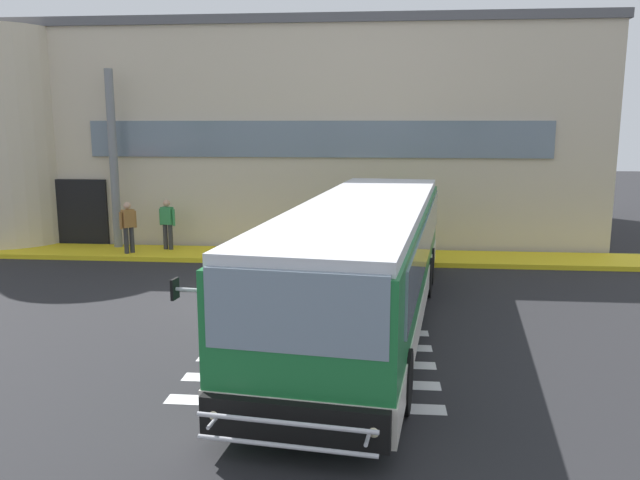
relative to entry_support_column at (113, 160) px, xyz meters
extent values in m
cube|color=#232326|center=(5.75, -5.40, -3.12)|extent=(80.00, 90.00, 0.02)
cube|color=silver|center=(7.75, -11.40, -3.11)|extent=(4.40, 0.36, 0.01)
cube|color=silver|center=(7.75, -10.50, -3.11)|extent=(4.40, 0.36, 0.01)
cube|color=silver|center=(7.75, -9.60, -3.11)|extent=(4.40, 0.36, 0.01)
cube|color=silver|center=(7.75, -8.70, -3.11)|extent=(4.40, 0.36, 0.01)
cube|color=silver|center=(7.75, -7.80, -3.11)|extent=(4.40, 0.36, 0.01)
cube|color=beige|center=(5.75, 6.60, 0.64)|extent=(21.44, 12.00, 7.51)
cube|color=#56565B|center=(5.75, 6.60, 4.55)|extent=(21.64, 12.20, 0.30)
cylinder|color=beige|center=(-4.47, 1.10, 0.64)|extent=(4.40, 4.40, 7.51)
cube|color=black|center=(-1.47, 0.55, -1.91)|extent=(1.80, 0.16, 2.40)
cube|color=slate|center=(6.75, 0.56, 0.69)|extent=(15.44, 0.10, 1.20)
cube|color=yellow|center=(5.75, -0.60, -3.04)|extent=(25.44, 2.00, 0.15)
cylinder|color=slate|center=(0.00, 0.00, 0.00)|extent=(0.28, 0.28, 5.93)
cube|color=#1E7238|center=(8.59, -7.38, -1.69)|extent=(3.98, 11.89, 2.15)
cube|color=silver|center=(8.59, -7.38, -2.49)|extent=(4.03, 11.94, 0.55)
cube|color=silver|center=(8.59, -7.38, -0.51)|extent=(3.86, 11.68, 0.20)
cube|color=gray|center=(7.87, -13.12, -1.09)|extent=(2.35, 0.41, 1.05)
cube|color=gray|center=(9.91, -7.24, -1.19)|extent=(1.34, 10.39, 0.95)
cube|color=gray|center=(7.34, -6.92, -1.19)|extent=(1.34, 10.39, 0.95)
cube|color=black|center=(7.87, -13.12, -0.73)|extent=(2.15, 0.37, 0.28)
cube|color=black|center=(7.85, -13.25, -2.48)|extent=(2.46, 0.50, 0.52)
sphere|color=beige|center=(8.86, -13.42, -2.46)|extent=(0.18, 0.18, 0.18)
sphere|color=beige|center=(6.83, -13.16, -2.46)|extent=(0.18, 0.18, 0.18)
cylinder|color=#B7B7BF|center=(6.41, -12.73, -0.94)|extent=(0.40, 0.10, 0.05)
cube|color=black|center=(6.21, -12.71, -0.94)|extent=(0.06, 0.20, 0.28)
cylinder|color=black|center=(9.25, -11.53, -2.61)|extent=(0.42, 1.03, 1.00)
cylinder|color=black|center=(6.92, -11.24, -2.61)|extent=(0.42, 1.03, 1.00)
cylinder|color=black|center=(10.08, -4.91, -2.61)|extent=(0.42, 1.03, 1.00)
cylinder|color=black|center=(7.75, -4.62, -2.61)|extent=(0.42, 1.03, 1.00)
cylinder|color=black|center=(10.24, -3.62, -2.61)|extent=(0.42, 1.03, 1.00)
cylinder|color=black|center=(7.91, -3.33, -2.61)|extent=(0.42, 1.03, 1.00)
cylinder|color=#B7B7BF|center=(7.80, -13.61, -2.61)|extent=(2.24, 0.34, 0.06)
cylinder|color=#B7B7BF|center=(7.80, -13.61, -2.31)|extent=(2.24, 0.34, 0.06)
cylinder|color=#B7B7BF|center=(8.80, -13.54, -2.46)|extent=(0.11, 0.50, 0.05)
cylinder|color=#B7B7BF|center=(6.86, -13.30, -2.46)|extent=(0.11, 0.50, 0.05)
cylinder|color=#2D2D33|center=(0.86, -0.93, -2.54)|extent=(0.15, 0.15, 0.85)
cylinder|color=#2D2D33|center=(0.74, -1.08, -2.54)|extent=(0.15, 0.15, 0.85)
cube|color=#996633|center=(0.80, -1.00, -1.82)|extent=(0.41, 0.43, 0.58)
sphere|color=tan|center=(0.80, -1.00, -1.40)|extent=(0.23, 0.23, 0.23)
cylinder|color=#996633|center=(0.96, -0.81, -1.87)|extent=(0.09, 0.09, 0.55)
cylinder|color=#996633|center=(0.64, -1.20, -1.87)|extent=(0.09, 0.09, 0.55)
cube|color=black|center=(0.67, -0.89, -1.84)|extent=(0.33, 0.35, 0.44)
cylinder|color=#2D2D33|center=(1.96, -0.31, -2.54)|extent=(0.15, 0.15, 0.85)
cylinder|color=#2D2D33|center=(1.76, -0.26, -2.54)|extent=(0.15, 0.15, 0.85)
cube|color=#338C4C|center=(1.86, -0.29, -1.82)|extent=(0.42, 0.31, 0.58)
sphere|color=tan|center=(1.86, -0.29, -1.40)|extent=(0.23, 0.23, 0.23)
cylinder|color=#338C4C|center=(2.10, -0.35, -1.87)|extent=(0.09, 0.09, 0.55)
cylinder|color=#338C4C|center=(1.62, -0.22, -1.87)|extent=(0.09, 0.09, 0.55)
cylinder|color=yellow|center=(6.79, -1.80, -2.66)|extent=(0.18, 0.18, 0.90)
camera|label=1|loc=(8.86, -20.57, 1.21)|focal=35.51mm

